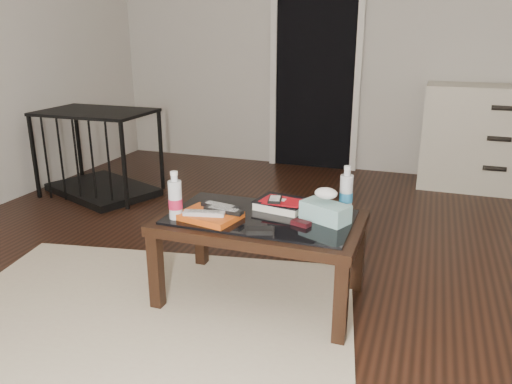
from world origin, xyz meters
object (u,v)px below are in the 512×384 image
textbook (282,204)px  water_bottle_right (346,189)px  dresser (495,139)px  water_bottle_left (175,195)px  tissue_box (325,212)px  coffee_table (261,228)px  pet_crate (101,167)px

textbook → water_bottle_right: size_ratio=1.05×
textbook → water_bottle_right: water_bottle_right is taller
dresser → water_bottle_right: (-0.91, -2.27, 0.13)m
water_bottle_left → water_bottle_right: same height
tissue_box → water_bottle_right: bearing=91.8°
coffee_table → textbook: 0.18m
textbook → water_bottle_right: (0.32, 0.07, 0.10)m
coffee_table → textbook: size_ratio=4.00×
water_bottle_left → tissue_box: water_bottle_left is taller
water_bottle_left → water_bottle_right: size_ratio=1.00×
pet_crate → tissue_box: pet_crate is taller
water_bottle_right → pet_crate: bearing=155.5°
water_bottle_right → tissue_box: water_bottle_right is taller
textbook → water_bottle_right: 0.34m
dresser → tissue_box: dresser is taller
water_bottle_right → coffee_table: bearing=-151.4°
coffee_table → water_bottle_right: 0.47m
coffee_table → dresser: bearing=62.4°
pet_crate → tissue_box: size_ratio=4.61×
dresser → water_bottle_left: dresser is taller
pet_crate → water_bottle_left: 2.07m
pet_crate → dresser: bearing=43.8°
dresser → water_bottle_left: 3.13m
pet_crate → textbook: (1.93, -1.10, 0.25)m
water_bottle_left → water_bottle_right: 0.85m
coffee_table → dresser: (1.29, 2.48, 0.05)m
dresser → water_bottle_right: dresser is taller
dresser → tissue_box: size_ratio=5.24×
dresser → textbook: (-1.23, -2.34, 0.03)m
coffee_table → tissue_box: size_ratio=4.35×
coffee_table → water_bottle_right: bearing=28.6°
water_bottle_left → tissue_box: size_ratio=1.03×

